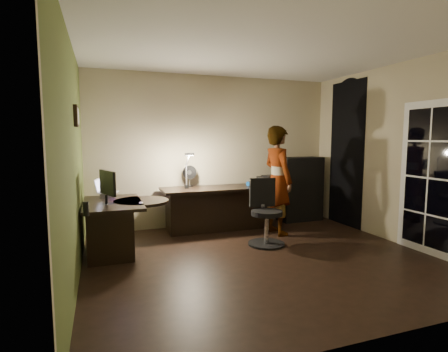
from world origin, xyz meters
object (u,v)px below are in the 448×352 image
object	(u,v)px
monitor	(106,193)
desk_left	(114,227)
office_chair	(267,213)
desk_right	(220,209)
cabinet	(300,189)
person	(278,180)

from	to	relation	value
monitor	desk_left	bearing A→B (deg)	39.34
office_chair	desk_right	bearing A→B (deg)	117.44
desk_left	cabinet	distance (m)	3.60
desk_right	office_chair	world-z (taller)	office_chair
cabinet	monitor	distance (m)	3.71
desk_right	person	xyz separation A→B (m)	(0.83, -0.54, 0.52)
monitor	desk_right	bearing A→B (deg)	4.01
cabinet	office_chair	world-z (taller)	cabinet
office_chair	person	distance (m)	0.80
office_chair	desk_left	bearing A→B (deg)	177.67
desk_left	person	size ratio (longest dim) A/B	0.70
desk_left	person	distance (m)	2.67
office_chair	person	world-z (taller)	person
desk_right	office_chair	size ratio (longest dim) A/B	2.03
desk_right	cabinet	bearing A→B (deg)	6.23
desk_left	monitor	xyz separation A→B (m)	(-0.08, -0.13, 0.51)
cabinet	monitor	size ratio (longest dim) A/B	2.42
person	cabinet	bearing A→B (deg)	-55.39
monitor	person	world-z (taller)	person
office_chair	monitor	bearing A→B (deg)	-178.71
desk_left	desk_right	world-z (taller)	desk_right
cabinet	office_chair	bearing A→B (deg)	-137.93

